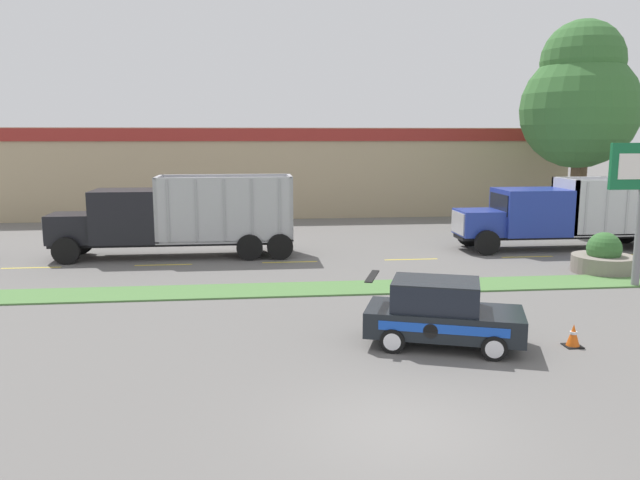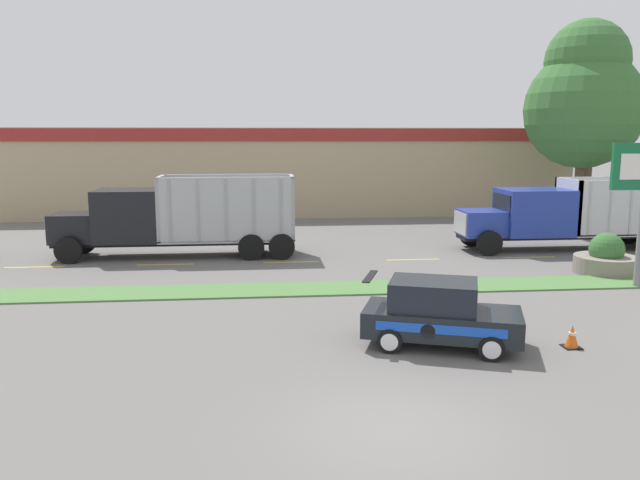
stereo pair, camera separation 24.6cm
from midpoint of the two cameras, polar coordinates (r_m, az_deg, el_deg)
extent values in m
plane|color=slate|center=(12.37, 7.43, -16.69)|extent=(600.00, 600.00, 0.00)
cube|color=#517F42|center=(22.40, 1.22, -4.45)|extent=(120.00, 2.00, 0.06)
cube|color=yellow|center=(28.69, -24.47, -2.26)|extent=(2.40, 0.14, 0.01)
cube|color=yellow|center=(27.41, -13.72, -2.18)|extent=(2.40, 0.14, 0.01)
cube|color=yellow|center=(27.17, -2.37, -2.02)|extent=(2.40, 0.14, 0.01)
cube|color=yellow|center=(27.99, 8.74, -1.78)|extent=(2.40, 0.14, 0.01)
cube|color=yellow|center=(29.79, 18.86, -1.50)|extent=(2.40, 0.14, 0.01)
cube|color=black|center=(29.00, -12.79, -0.17)|extent=(10.70, 1.31, 0.18)
cube|color=black|center=(29.77, -21.27, 1.07)|extent=(1.91, 1.95, 1.27)
cube|color=#B7B7BC|center=(30.05, -23.08, 1.03)|extent=(0.06, 1.67, 1.08)
cube|color=black|center=(29.15, -16.88, 2.17)|extent=(2.79, 2.38, 2.31)
cube|color=black|center=(29.42, -19.63, 2.88)|extent=(0.04, 2.02, 1.04)
cylinder|color=silver|center=(28.07, -14.25, 3.32)|extent=(0.14, 0.14, 1.27)
cube|color=#ADADB2|center=(28.78, -8.16, 0.19)|extent=(6.01, 2.38, 0.12)
cube|color=#ADADB2|center=(28.86, -14.04, 2.88)|extent=(0.16, 2.38, 2.84)
cube|color=#ADADB2|center=(28.60, -2.36, 3.10)|extent=(0.16, 2.38, 2.84)
cube|color=#ADADB2|center=(27.48, -8.33, 2.74)|extent=(6.01, 0.16, 2.84)
cube|color=#ADADB2|center=(29.68, -8.13, 3.25)|extent=(6.01, 0.16, 2.84)
cube|color=#99999E|center=(27.60, -13.33, 2.61)|extent=(0.10, 0.04, 2.70)
cube|color=#99999E|center=(27.46, -10.84, 2.67)|extent=(0.10, 0.04, 2.70)
cube|color=#99999E|center=(27.38, -8.34, 2.72)|extent=(0.10, 0.04, 2.70)
cube|color=#99999E|center=(27.35, -5.82, 2.76)|extent=(0.10, 0.04, 2.70)
cube|color=#99999E|center=(27.37, -3.30, 2.80)|extent=(0.10, 0.04, 2.70)
cylinder|color=black|center=(28.78, -21.79, -0.88)|extent=(1.16, 0.30, 1.16)
cylinder|color=black|center=(31.00, -20.61, -0.10)|extent=(1.16, 0.30, 1.16)
cylinder|color=black|center=(27.65, -3.27, -0.61)|extent=(1.16, 0.30, 1.16)
cylinder|color=black|center=(29.96, -3.46, 0.18)|extent=(1.16, 0.30, 1.16)
cylinder|color=black|center=(27.63, -6.05, -0.65)|extent=(1.16, 0.30, 1.16)
cylinder|color=black|center=(29.94, -6.02, 0.14)|extent=(1.16, 0.30, 1.16)
cube|color=black|center=(32.55, 22.33, 0.38)|extent=(11.21, 1.37, 0.18)
cube|color=#23389E|center=(30.57, 14.72, 1.54)|extent=(1.96, 2.04, 1.20)
cube|color=#B7B7BC|center=(30.23, 12.93, 1.52)|extent=(0.06, 1.74, 1.02)
cube|color=#23389E|center=(31.49, 19.16, 2.45)|extent=(3.18, 2.48, 2.18)
cube|color=black|center=(30.81, 16.47, 3.15)|extent=(0.04, 2.11, 0.98)
cylinder|color=silver|center=(31.46, 22.64, 3.49)|extent=(0.14, 0.14, 1.37)
cube|color=silver|center=(33.81, 26.20, 0.69)|extent=(6.06, 2.48, 0.12)
cube|color=silver|center=(32.20, 21.89, 2.92)|extent=(0.16, 2.48, 2.60)
cube|color=silver|center=(32.69, 27.43, 2.62)|extent=(6.06, 0.16, 2.60)
cube|color=silver|center=(34.64, 25.35, 3.11)|extent=(6.06, 0.16, 2.60)
cube|color=#B2B2B7|center=(31.30, 23.64, 2.63)|extent=(0.10, 0.04, 2.47)
cube|color=#B2B2B7|center=(31.80, 25.23, 2.62)|extent=(0.10, 0.04, 2.47)
cube|color=#B2B2B7|center=(32.33, 26.77, 2.61)|extent=(0.10, 0.04, 2.47)
cylinder|color=black|center=(29.55, 15.48, -0.29)|extent=(1.15, 0.30, 1.15)
cylinder|color=black|center=(31.81, 13.91, 0.46)|extent=(1.15, 0.30, 1.15)
cylinder|color=black|center=(35.45, 26.65, 0.63)|extent=(1.15, 0.30, 1.15)
cube|color=black|center=(16.70, 11.50, -7.34)|extent=(4.38, 3.02, 0.67)
cube|color=black|center=(16.52, 10.74, -5.00)|extent=(2.60, 2.22, 0.71)
cube|color=black|center=(16.43, 10.78, -3.73)|extent=(2.60, 2.22, 0.04)
cube|color=black|center=(16.58, 5.02, -3.33)|extent=(0.66, 1.42, 0.03)
cube|color=blue|center=(15.81, 11.38, -8.05)|extent=(3.04, 1.07, 0.24)
cylinder|color=black|center=(15.84, 10.27, -8.24)|extent=(0.35, 0.13, 0.37)
cylinder|color=black|center=(16.00, 15.85, -9.55)|extent=(0.66, 0.40, 0.63)
cylinder|color=silver|center=(15.90, 15.87, -9.67)|extent=(0.42, 0.16, 0.44)
cylinder|color=black|center=(17.63, 15.65, -7.75)|extent=(0.66, 0.40, 0.63)
cylinder|color=silver|center=(17.73, 15.64, -7.65)|extent=(0.42, 0.16, 0.44)
cylinder|color=black|center=(16.07, 6.85, -9.15)|extent=(0.66, 0.40, 0.63)
cylinder|color=silver|center=(15.97, 6.80, -9.27)|extent=(0.42, 0.16, 0.44)
cylinder|color=black|center=(17.70, 7.51, -7.40)|extent=(0.66, 0.40, 0.63)
cylinder|color=silver|center=(17.80, 7.55, -7.31)|extent=(0.42, 0.16, 0.44)
cylinder|color=gray|center=(27.52, 24.88, -2.05)|extent=(2.46, 2.46, 0.68)
sphere|color=#386B33|center=(27.42, 24.97, -0.79)|extent=(1.35, 1.35, 1.35)
cube|color=black|center=(17.75, 22.37, -9.03)|extent=(0.45, 0.45, 0.03)
cone|color=#EA5B14|center=(17.66, 22.43, -8.10)|extent=(0.34, 0.34, 0.57)
cylinder|color=white|center=(17.64, 22.44, -7.92)|extent=(0.19, 0.19, 0.07)
cube|color=tan|center=(46.87, -3.39, 6.50)|extent=(39.31, 12.00, 5.93)
cube|color=maroon|center=(40.76, -3.08, 9.59)|extent=(37.35, 0.10, 0.80)
cylinder|color=brown|center=(38.73, 22.71, 4.50)|extent=(0.49, 0.49, 5.07)
sphere|color=#386B33|center=(38.65, 23.13, 10.91)|extent=(6.55, 6.55, 6.55)
sphere|color=#386B33|center=(38.83, 23.39, 14.77)|extent=(4.58, 4.58, 4.58)
cylinder|color=brown|center=(43.46, 23.39, 4.93)|extent=(0.48, 0.48, 5.07)
sphere|color=#386B33|center=(43.37, 23.73, 9.97)|extent=(4.69, 4.69, 4.69)
sphere|color=#386B33|center=(43.45, 23.90, 12.44)|extent=(3.28, 3.28, 3.28)
camera|label=1|loc=(0.12, -89.67, 0.06)|focal=35.00mm
camera|label=2|loc=(0.12, 90.33, -0.06)|focal=35.00mm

